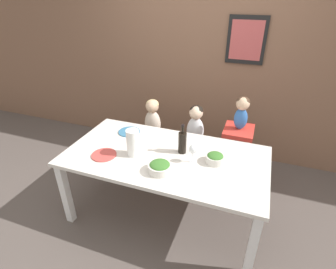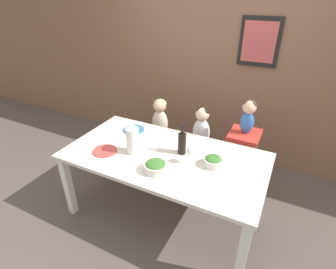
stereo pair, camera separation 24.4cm
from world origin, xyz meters
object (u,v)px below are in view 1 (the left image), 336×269
object	(u,v)px
person_child_center	(196,124)
wine_bottle	(182,142)
paper_towel_roll	(133,143)
salad_bowl_large	(160,167)
salad_bowl_small	(215,158)
person_child_left	(153,117)
wine_glass_near	(193,150)
chair_right_highchair	(237,142)
dinner_plate_front_left	(104,155)
chair_far_center	(194,148)
dinner_plate_back_left	(129,132)
person_baby_right	(242,110)
chair_far_left	(153,141)

from	to	relation	value
person_child_center	wine_bottle	distance (m)	0.67
paper_towel_roll	person_child_center	bearing A→B (deg)	66.19
person_child_center	salad_bowl_large	size ratio (longest dim) A/B	2.40
salad_bowl_small	salad_bowl_large	bearing A→B (deg)	-144.72
person_child_left	wine_bottle	world-z (taller)	wine_bottle
person_child_center	salad_bowl_large	world-z (taller)	person_child_center
paper_towel_roll	wine_glass_near	xyz separation A→B (m)	(0.55, 0.08, -0.00)
chair_right_highchair	dinner_plate_front_left	world-z (taller)	chair_right_highchair
chair_far_center	person_child_left	bearing A→B (deg)	179.85
chair_far_center	chair_right_highchair	bearing A→B (deg)	0.00
chair_far_center	wine_bottle	size ratio (longest dim) A/B	1.54
person_child_left	dinner_plate_back_left	xyz separation A→B (m)	(-0.08, -0.47, 0.02)
person_baby_right	wine_bottle	size ratio (longest dim) A/B	1.24
paper_towel_roll	salad_bowl_small	size ratio (longest dim) A/B	1.56
paper_towel_roll	wine_glass_near	size ratio (longest dim) A/B	1.47
chair_right_highchair	person_child_left	xyz separation A→B (m)	(-1.04, 0.00, 0.14)
chair_far_left	wine_glass_near	size ratio (longest dim) A/B	2.59
person_child_center	salad_bowl_small	size ratio (longest dim) A/B	2.92
person_baby_right	wine_bottle	world-z (taller)	person_baby_right
chair_far_center	dinner_plate_front_left	world-z (taller)	dinner_plate_front_left
person_child_center	paper_towel_roll	bearing A→B (deg)	-113.81
chair_right_highchair	person_child_center	world-z (taller)	person_child_center
chair_far_center	dinner_plate_front_left	xyz separation A→B (m)	(-0.63, -0.96, 0.36)
chair_far_left	dinner_plate_back_left	xyz separation A→B (m)	(-0.08, -0.47, 0.36)
chair_far_center	wine_glass_near	distance (m)	0.93
chair_right_highchair	salad_bowl_large	world-z (taller)	salad_bowl_large
chair_far_left	salad_bowl_small	xyz separation A→B (m)	(0.91, -0.71, 0.40)
chair_right_highchair	wine_glass_near	world-z (taller)	wine_glass_near
chair_right_highchair	chair_far_center	bearing A→B (deg)	-180.00
person_baby_right	chair_far_center	bearing A→B (deg)	-179.78
chair_far_left	person_baby_right	xyz separation A→B (m)	(1.04, 0.00, 0.59)
salad_bowl_small	paper_towel_roll	bearing A→B (deg)	-169.45
chair_far_center	person_baby_right	xyz separation A→B (m)	(0.50, 0.00, 0.59)
person_child_center	wine_bottle	bearing A→B (deg)	-86.61
paper_towel_roll	salad_bowl_large	xyz separation A→B (m)	(0.33, -0.16, -0.08)
chair_far_left	salad_bowl_small	size ratio (longest dim) A/B	2.75
paper_towel_roll	salad_bowl_small	world-z (taller)	paper_towel_roll
person_child_left	paper_towel_roll	size ratio (longest dim) A/B	1.87
paper_towel_roll	dinner_plate_front_left	size ratio (longest dim) A/B	1.13
dinner_plate_back_left	chair_far_center	bearing A→B (deg)	36.94
chair_right_highchair	person_baby_right	size ratio (longest dim) A/B	2.03
chair_far_center	chair_right_highchair	world-z (taller)	chair_right_highchair
chair_right_highchair	person_child_center	distance (m)	0.52
chair_far_left	dinner_plate_back_left	size ratio (longest dim) A/B	1.99
person_child_left	dinner_plate_front_left	xyz separation A→B (m)	(-0.09, -0.96, 0.02)
wine_glass_near	salad_bowl_small	distance (m)	0.22
wine_bottle	salad_bowl_small	xyz separation A→B (m)	(0.33, -0.06, -0.07)
wine_glass_near	salad_bowl_small	world-z (taller)	wine_glass_near
person_child_center	chair_far_center	bearing A→B (deg)	-90.00
salad_bowl_large	paper_towel_roll	bearing A→B (deg)	154.53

